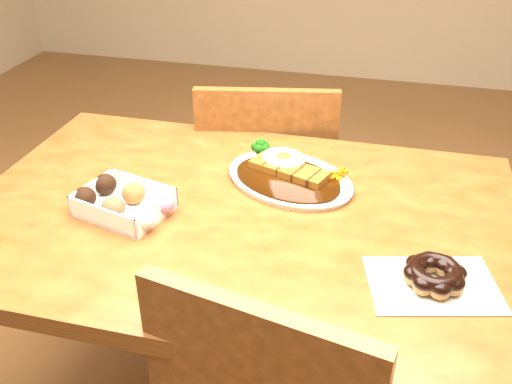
% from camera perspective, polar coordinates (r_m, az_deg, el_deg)
% --- Properties ---
extents(table, '(1.20, 0.80, 0.75)m').
position_cam_1_polar(table, '(1.30, -1.68, -5.49)').
color(table, '#4F2B0F').
rests_on(table, ground).
extents(chair_far, '(0.49, 0.49, 0.87)m').
position_cam_1_polar(chair_far, '(1.84, 1.11, 0.17)').
color(chair_far, '#4F2B0F').
rests_on(chair_far, ground).
extents(katsu_curry_plate, '(0.38, 0.33, 0.06)m').
position_cam_1_polar(katsu_curry_plate, '(1.35, 3.28, 1.74)').
color(katsu_curry_plate, white).
rests_on(katsu_curry_plate, table).
extents(donut_box, '(0.23, 0.19, 0.05)m').
position_cam_1_polar(donut_box, '(1.26, -13.09, -0.93)').
color(donut_box, white).
rests_on(donut_box, table).
extents(pon_de_ring, '(0.26, 0.21, 0.04)m').
position_cam_1_polar(pon_de_ring, '(1.08, 17.40, -7.97)').
color(pon_de_ring, silver).
rests_on(pon_de_ring, table).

